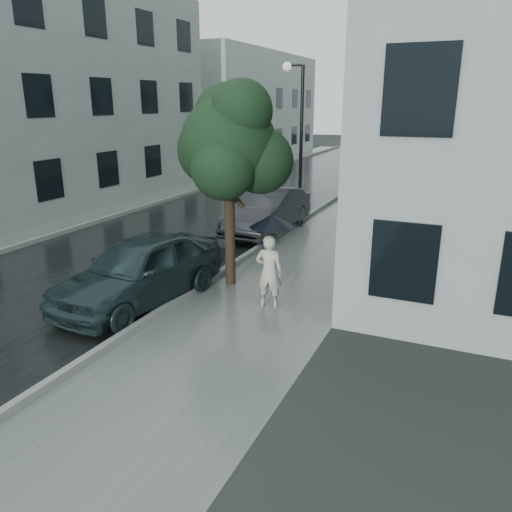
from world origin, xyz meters
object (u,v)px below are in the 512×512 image
at_px(street_tree, 230,144).
at_px(lamp_post, 297,136).
at_px(pedestrian, 269,271).
at_px(car_near, 140,269).
at_px(car_far, 268,210).

relative_size(street_tree, lamp_post, 0.86).
height_order(pedestrian, lamp_post, lamp_post).
xyz_separation_m(pedestrian, car_near, (-2.79, -0.89, -0.06)).
height_order(car_near, car_far, car_near).
relative_size(pedestrian, lamp_post, 0.29).
distance_m(pedestrian, car_far, 6.73).
bearing_deg(car_near, pedestrian, 24.31).
bearing_deg(car_near, car_far, 95.12).
distance_m(pedestrian, lamp_post, 8.04).
relative_size(pedestrian, car_near, 0.37).
bearing_deg(pedestrian, lamp_post, -84.47).
bearing_deg(pedestrian, street_tree, -46.29).
relative_size(street_tree, car_near, 1.09).
bearing_deg(street_tree, car_near, -124.06).
bearing_deg(lamp_post, car_near, -103.02).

